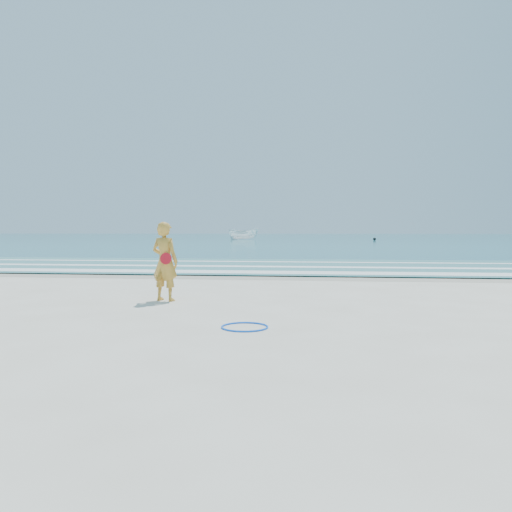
# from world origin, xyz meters

# --- Properties ---
(ground) EXTENTS (400.00, 400.00, 0.00)m
(ground) POSITION_xyz_m (0.00, 0.00, 0.00)
(ground) COLOR silver
(ground) RESTS_ON ground
(wet_sand) EXTENTS (400.00, 2.40, 0.00)m
(wet_sand) POSITION_xyz_m (0.00, 9.00, 0.00)
(wet_sand) COLOR #B2A893
(wet_sand) RESTS_ON ground
(ocean) EXTENTS (400.00, 190.00, 0.04)m
(ocean) POSITION_xyz_m (0.00, 105.00, 0.02)
(ocean) COLOR #19727F
(ocean) RESTS_ON ground
(shallow) EXTENTS (400.00, 10.00, 0.01)m
(shallow) POSITION_xyz_m (0.00, 14.00, 0.04)
(shallow) COLOR #59B7AD
(shallow) RESTS_ON ocean
(foam_near) EXTENTS (400.00, 1.40, 0.01)m
(foam_near) POSITION_xyz_m (0.00, 10.30, 0.05)
(foam_near) COLOR white
(foam_near) RESTS_ON shallow
(foam_mid) EXTENTS (400.00, 0.90, 0.01)m
(foam_mid) POSITION_xyz_m (0.00, 13.20, 0.05)
(foam_mid) COLOR white
(foam_mid) RESTS_ON shallow
(foam_far) EXTENTS (400.00, 0.60, 0.01)m
(foam_far) POSITION_xyz_m (0.00, 16.50, 0.05)
(foam_far) COLOR white
(foam_far) RESTS_ON shallow
(hoop) EXTENTS (1.01, 1.01, 0.03)m
(hoop) POSITION_xyz_m (1.05, -0.21, 0.01)
(hoop) COLOR #0E5FFF
(hoop) RESTS_ON ground
(boat) EXTENTS (5.16, 2.37, 1.93)m
(boat) POSITION_xyz_m (-9.66, 74.21, 1.00)
(boat) COLOR white
(boat) RESTS_ON ocean
(buoy) EXTENTS (0.46, 0.46, 0.46)m
(buoy) POSITION_xyz_m (11.26, 69.19, 0.27)
(buoy) COLOR black
(buoy) RESTS_ON ocean
(woman) EXTENTS (0.78, 0.63, 1.85)m
(woman) POSITION_xyz_m (-1.26, 2.76, 0.92)
(woman) COLOR gold
(woman) RESTS_ON ground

